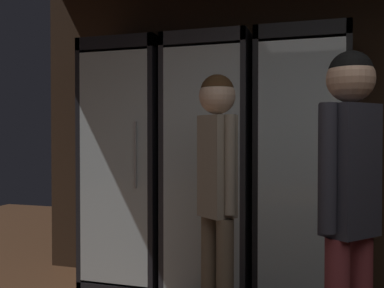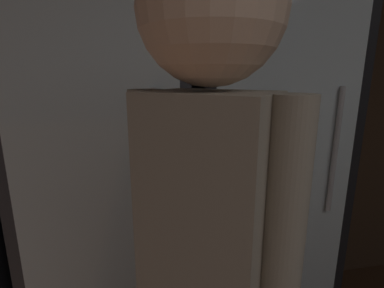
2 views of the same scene
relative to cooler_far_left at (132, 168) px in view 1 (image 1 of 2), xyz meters
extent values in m
cube|color=black|center=(0.00, 0.23, 0.03)|extent=(0.65, 0.04, 2.03)
cube|color=black|center=(-0.30, -0.04, 0.03)|extent=(0.04, 0.59, 2.03)
cube|color=black|center=(0.31, -0.04, 0.03)|extent=(0.04, 0.59, 2.03)
cube|color=black|center=(0.00, -0.04, 0.99)|extent=(0.65, 0.59, 0.10)
cube|color=black|center=(0.00, -0.04, -0.94)|extent=(0.65, 0.59, 0.10)
cube|color=white|center=(0.00, 0.20, 0.03)|extent=(0.57, 0.02, 1.79)
cube|color=silver|center=(0.00, -0.33, 0.03)|extent=(0.57, 0.02, 1.79)
cylinder|color=#B2B2B7|center=(0.20, -0.36, 0.13)|extent=(0.02, 0.02, 0.50)
cube|color=silver|center=(0.00, -0.04, -0.87)|extent=(0.55, 0.51, 0.02)
cylinder|color=brown|center=(-0.21, -0.05, -0.75)|extent=(0.07, 0.07, 0.21)
cylinder|color=brown|center=(-0.21, -0.05, -0.60)|extent=(0.03, 0.03, 0.09)
cylinder|color=#2D2D33|center=(-0.21, -0.05, -0.75)|extent=(0.07, 0.07, 0.07)
cylinder|color=#9EAD99|center=(-0.06, 0.01, -0.75)|extent=(0.08, 0.08, 0.21)
cylinder|color=#9EAD99|center=(-0.06, 0.01, -0.60)|extent=(0.02, 0.02, 0.09)
cylinder|color=#B2332D|center=(-0.06, 0.01, -0.77)|extent=(0.08, 0.08, 0.05)
cylinder|color=gray|center=(0.07, -0.05, -0.76)|extent=(0.07, 0.07, 0.21)
cylinder|color=gray|center=(0.07, -0.05, -0.61)|extent=(0.03, 0.03, 0.08)
cylinder|color=tan|center=(0.07, -0.05, -0.78)|extent=(0.07, 0.07, 0.07)
cylinder|color=black|center=(0.21, -0.05, -0.77)|extent=(0.07, 0.07, 0.18)
cylinder|color=black|center=(0.21, -0.05, -0.64)|extent=(0.02, 0.02, 0.07)
cylinder|color=#2D2D33|center=(0.21, -0.05, -0.78)|extent=(0.08, 0.08, 0.06)
cube|color=silver|center=(0.00, -0.04, -0.27)|extent=(0.55, 0.51, 0.02)
cylinder|color=#336B38|center=(-0.20, -0.08, -0.15)|extent=(0.08, 0.08, 0.24)
cylinder|color=#336B38|center=(-0.20, -0.08, 0.02)|extent=(0.03, 0.03, 0.09)
cylinder|color=tan|center=(-0.20, -0.08, -0.17)|extent=(0.08, 0.08, 0.07)
cylinder|color=gray|center=(-0.06, -0.06, -0.16)|extent=(0.06, 0.06, 0.22)
cylinder|color=gray|center=(-0.06, -0.06, -0.01)|extent=(0.02, 0.02, 0.06)
cylinder|color=#B2332D|center=(-0.06, -0.06, -0.16)|extent=(0.07, 0.07, 0.09)
cylinder|color=brown|center=(0.06, -0.03, -0.17)|extent=(0.07, 0.07, 0.19)
cylinder|color=brown|center=(0.06, -0.03, -0.05)|extent=(0.02, 0.02, 0.06)
cylinder|color=#B2332D|center=(0.06, -0.03, -0.18)|extent=(0.07, 0.07, 0.05)
cylinder|color=brown|center=(0.22, -0.09, -0.15)|extent=(0.07, 0.07, 0.23)
cylinder|color=brown|center=(0.22, -0.09, -0.01)|extent=(0.02, 0.02, 0.07)
cylinder|color=beige|center=(0.22, -0.09, -0.19)|extent=(0.07, 0.07, 0.06)
cube|color=silver|center=(0.00, -0.04, 0.32)|extent=(0.55, 0.51, 0.02)
cylinder|color=#9EAD99|center=(-0.18, 0.00, 0.44)|extent=(0.07, 0.07, 0.22)
cylinder|color=#9EAD99|center=(-0.18, 0.00, 0.59)|extent=(0.02, 0.02, 0.08)
cylinder|color=#B2332D|center=(-0.18, 0.00, 0.42)|extent=(0.08, 0.08, 0.06)
cylinder|color=#336B38|center=(0.00, 0.00, 0.43)|extent=(0.08, 0.08, 0.21)
cylinder|color=#336B38|center=(0.00, 0.00, 0.58)|extent=(0.03, 0.03, 0.10)
cylinder|color=white|center=(0.00, 0.00, 0.42)|extent=(0.08, 0.08, 0.07)
cylinder|color=brown|center=(0.18, -0.08, 0.42)|extent=(0.07, 0.07, 0.19)
cylinder|color=brown|center=(0.18, -0.08, 0.57)|extent=(0.02, 0.02, 0.10)
cylinder|color=#B2332D|center=(0.18, -0.08, 0.40)|extent=(0.07, 0.07, 0.07)
cube|color=#2B2B30|center=(0.70, 0.23, 0.03)|extent=(0.65, 0.04, 2.03)
cube|color=#2B2B30|center=(0.39, -0.04, 0.03)|extent=(0.04, 0.59, 2.03)
cube|color=#2B2B30|center=(1.00, -0.04, 0.03)|extent=(0.04, 0.59, 2.03)
cube|color=#2B2B30|center=(0.70, -0.04, 0.99)|extent=(0.65, 0.59, 0.10)
cube|color=white|center=(0.70, 0.20, 0.03)|extent=(0.57, 0.02, 1.79)
cube|color=silver|center=(0.70, -0.33, 0.03)|extent=(0.57, 0.02, 1.79)
cylinder|color=#B2B2B7|center=(0.89, -0.36, 0.13)|extent=(0.02, 0.02, 0.50)
cube|color=silver|center=(0.70, -0.04, -0.87)|extent=(0.55, 0.51, 0.02)
cylinder|color=#194723|center=(0.56, -0.06, -0.75)|extent=(0.07, 0.07, 0.21)
cylinder|color=#194723|center=(0.56, -0.06, -0.61)|extent=(0.02, 0.02, 0.08)
cylinder|color=white|center=(0.56, -0.06, -0.78)|extent=(0.07, 0.07, 0.06)
cylinder|color=#336B38|center=(0.84, -0.05, -0.76)|extent=(0.06, 0.06, 0.20)
cylinder|color=#336B38|center=(0.84, -0.05, -0.62)|extent=(0.02, 0.02, 0.09)
cylinder|color=#2D2D33|center=(0.84, -0.05, -0.78)|extent=(0.06, 0.06, 0.07)
cube|color=silver|center=(0.70, -0.04, -0.27)|extent=(0.55, 0.51, 0.02)
cylinder|color=#194723|center=(0.50, -0.08, -0.16)|extent=(0.06, 0.06, 0.21)
cylinder|color=#194723|center=(0.50, -0.08, -0.02)|extent=(0.02, 0.02, 0.07)
cylinder|color=white|center=(0.50, -0.08, -0.18)|extent=(0.06, 0.06, 0.07)
cylinder|color=#194723|center=(0.63, -0.09, -0.17)|extent=(0.06, 0.06, 0.19)
cylinder|color=#194723|center=(0.63, -0.09, -0.03)|extent=(0.02, 0.02, 0.09)
cylinder|color=#B2332D|center=(0.63, -0.09, -0.17)|extent=(0.07, 0.07, 0.06)
cylinder|color=black|center=(0.77, -0.02, -0.16)|extent=(0.06, 0.06, 0.21)
cylinder|color=black|center=(0.77, -0.02, -0.02)|extent=(0.02, 0.02, 0.06)
cylinder|color=#B2332D|center=(0.77, -0.02, -0.19)|extent=(0.07, 0.07, 0.07)
cylinder|color=black|center=(0.91, -0.03, -0.17)|extent=(0.06, 0.06, 0.19)
cylinder|color=black|center=(0.91, -0.03, -0.04)|extent=(0.02, 0.02, 0.08)
cylinder|color=beige|center=(0.91, -0.03, -0.20)|extent=(0.07, 0.07, 0.05)
cube|color=silver|center=(0.70, -0.04, 0.32)|extent=(0.55, 0.51, 0.02)
cylinder|color=black|center=(0.52, -0.05, 0.44)|extent=(0.07, 0.07, 0.23)
cylinder|color=black|center=(0.52, -0.05, 0.60)|extent=(0.03, 0.03, 0.07)
cylinder|color=beige|center=(0.52, -0.05, 0.45)|extent=(0.08, 0.08, 0.07)
cylinder|color=#194723|center=(0.69, -0.06, 0.45)|extent=(0.07, 0.07, 0.24)
cylinder|color=#194723|center=(0.69, -0.06, 0.60)|extent=(0.03, 0.03, 0.07)
cylinder|color=white|center=(0.69, -0.06, 0.43)|extent=(0.07, 0.07, 0.07)
cylinder|color=gray|center=(0.88, -0.02, 0.44)|extent=(0.08, 0.08, 0.24)
cylinder|color=gray|center=(0.88, -0.02, 0.60)|extent=(0.03, 0.03, 0.08)
cylinder|color=#B2332D|center=(0.88, -0.02, 0.42)|extent=(0.08, 0.08, 0.08)
cube|color=black|center=(1.40, 0.23, 0.03)|extent=(0.65, 0.04, 2.03)
cube|color=black|center=(1.09, -0.04, 0.03)|extent=(0.04, 0.59, 2.03)
cube|color=black|center=(1.70, -0.04, 0.03)|extent=(0.04, 0.59, 2.03)
cube|color=black|center=(1.40, -0.04, 0.99)|extent=(0.65, 0.59, 0.10)
cube|color=white|center=(1.40, 0.20, 0.03)|extent=(0.57, 0.02, 1.79)
cube|color=silver|center=(1.40, -0.33, 0.03)|extent=(0.57, 0.02, 1.79)
cylinder|color=#B2B2B7|center=(1.59, -0.36, 0.13)|extent=(0.02, 0.02, 0.50)
cylinder|color=brown|center=(1.22, -0.04, -0.74)|extent=(0.07, 0.07, 0.23)
cylinder|color=brown|center=(1.22, -0.04, -0.58)|extent=(0.02, 0.02, 0.09)
cylinder|color=#2D2D33|center=(1.22, -0.04, -0.74)|extent=(0.07, 0.07, 0.06)
cylinder|color=#336B38|center=(1.40, 0.00, -0.76)|extent=(0.07, 0.07, 0.19)
cylinder|color=#336B38|center=(1.40, 0.00, -0.62)|extent=(0.03, 0.03, 0.10)
cylinder|color=#2D2D33|center=(1.40, 0.00, -0.78)|extent=(0.08, 0.08, 0.05)
cylinder|color=#194723|center=(1.57, -0.05, -0.76)|extent=(0.07, 0.07, 0.20)
cylinder|color=#194723|center=(1.57, -0.05, -0.62)|extent=(0.03, 0.03, 0.08)
cylinder|color=#2D2D33|center=(1.57, -0.05, -0.76)|extent=(0.08, 0.08, 0.07)
cube|color=silver|center=(1.40, -0.04, -0.42)|extent=(0.55, 0.51, 0.02)
cylinder|color=brown|center=(1.21, -0.04, -0.32)|extent=(0.07, 0.07, 0.19)
cylinder|color=brown|center=(1.21, -0.04, -0.19)|extent=(0.03, 0.03, 0.07)
cylinder|color=tan|center=(1.21, -0.04, -0.34)|extent=(0.08, 0.08, 0.06)
cylinder|color=#336B38|center=(1.40, -0.07, -0.31)|extent=(0.07, 0.07, 0.21)
cylinder|color=#336B38|center=(1.40, -0.07, -0.16)|extent=(0.02, 0.02, 0.08)
cylinder|color=#B2332D|center=(1.40, -0.07, -0.32)|extent=(0.08, 0.08, 0.06)
cylinder|color=gray|center=(1.58, -0.07, -0.30)|extent=(0.07, 0.07, 0.22)
cylinder|color=gray|center=(1.58, -0.07, -0.15)|extent=(0.03, 0.03, 0.08)
cylinder|color=#B2332D|center=(1.58, -0.07, -0.32)|extent=(0.08, 0.08, 0.07)
cube|color=silver|center=(1.40, -0.04, 0.02)|extent=(0.55, 0.51, 0.02)
cylinder|color=brown|center=(1.26, -0.08, 0.13)|extent=(0.07, 0.07, 0.21)
cylinder|color=brown|center=(1.26, -0.08, 0.27)|extent=(0.02, 0.02, 0.06)
cylinder|color=beige|center=(1.26, -0.08, 0.11)|extent=(0.07, 0.07, 0.07)
cylinder|color=black|center=(1.53, -0.02, 0.14)|extent=(0.07, 0.07, 0.22)
cylinder|color=black|center=(1.53, -0.02, 0.29)|extent=(0.02, 0.02, 0.10)
cylinder|color=#B2332D|center=(1.53, -0.02, 0.12)|extent=(0.07, 0.07, 0.06)
cube|color=silver|center=(1.40, -0.04, 0.47)|extent=(0.55, 0.51, 0.02)
cylinder|color=#194723|center=(1.26, -0.07, 0.58)|extent=(0.06, 0.06, 0.21)
cylinder|color=#194723|center=(1.26, -0.07, 0.72)|extent=(0.02, 0.02, 0.07)
cylinder|color=#2D2D33|center=(1.26, -0.07, 0.57)|extent=(0.07, 0.07, 0.08)
cylinder|color=#336B38|center=(1.54, 0.00, 0.59)|extent=(0.07, 0.07, 0.22)
cylinder|color=#336B38|center=(1.54, 0.00, 0.73)|extent=(0.02, 0.02, 0.07)
cylinder|color=#2D2D33|center=(1.54, 0.00, 0.55)|extent=(0.07, 0.07, 0.06)
cylinder|color=#72604C|center=(0.90, -0.84, -0.59)|extent=(0.10, 0.10, 0.79)
cylinder|color=#72604C|center=(1.01, -0.93, -0.59)|extent=(0.10, 0.10, 0.79)
cube|color=gray|center=(0.95, -0.89, 0.10)|extent=(0.25, 0.24, 0.59)
cylinder|color=gray|center=(0.86, -0.81, 0.11)|extent=(0.06, 0.06, 0.56)
cylinder|color=gray|center=(1.05, -0.96, 0.11)|extent=(0.06, 0.06, 0.56)
sphere|color=beige|center=(0.95, -0.89, 0.51)|extent=(0.21, 0.21, 0.21)
sphere|color=#472D19|center=(0.95, -0.89, 0.53)|extent=(0.20, 0.20, 0.20)
cube|color=#2D2D38|center=(1.66, -1.24, 0.12)|extent=(0.28, 0.29, 0.60)
cylinder|color=#2D2D38|center=(1.57, -1.35, 0.13)|extent=(0.08, 0.08, 0.57)
cylinder|color=#2D2D38|center=(1.76, -1.13, 0.13)|extent=(0.08, 0.08, 0.57)
sphere|color=tan|center=(1.66, -1.24, 0.54)|extent=(0.22, 0.22, 0.22)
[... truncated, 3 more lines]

